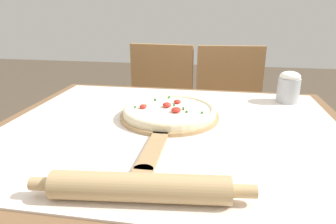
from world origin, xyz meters
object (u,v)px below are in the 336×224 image
(pizza, at_px, (169,110))
(rolling_pin, at_px, (141,188))
(chair_left, at_px, (158,109))
(pizza_peel, at_px, (168,119))
(chair_right, at_px, (229,113))
(flour_cup, at_px, (289,87))

(pizza, height_order, rolling_pin, rolling_pin)
(rolling_pin, distance_m, chair_left, 1.23)
(rolling_pin, bearing_deg, chair_left, 100.03)
(pizza_peel, bearing_deg, chair_right, 72.92)
(chair_left, xyz_separation_m, chair_right, (0.42, -0.00, 0.00))
(pizza_peel, xyz_separation_m, chair_left, (-0.19, 0.75, -0.23))
(pizza_peel, distance_m, flour_cup, 0.51)
(flour_cup, bearing_deg, chair_right, 112.51)
(chair_left, distance_m, flour_cup, 0.83)
(chair_left, bearing_deg, flour_cup, -32.47)
(pizza, distance_m, rolling_pin, 0.46)
(chair_left, xyz_separation_m, flour_cup, (0.61, -0.47, 0.29))
(rolling_pin, bearing_deg, pizza, 92.54)
(pizza_peel, height_order, chair_right, chair_right)
(pizza_peel, relative_size, pizza, 1.80)
(pizza, bearing_deg, chair_left, 104.64)
(rolling_pin, bearing_deg, flour_cup, 60.19)
(chair_right, height_order, flour_cup, chair_right)
(chair_left, bearing_deg, pizza, -70.28)
(pizza_peel, distance_m, chair_left, 0.81)
(pizza_peel, xyz_separation_m, chair_right, (0.23, 0.75, -0.23))
(pizza, height_order, chair_left, chair_left)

